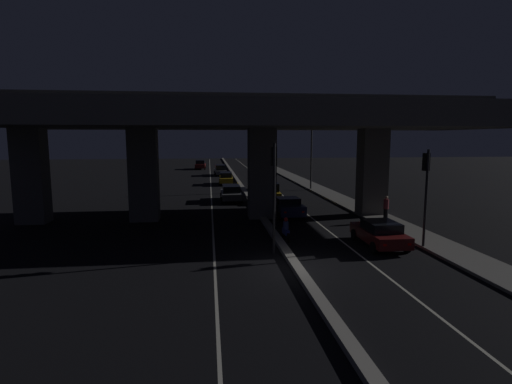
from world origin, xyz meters
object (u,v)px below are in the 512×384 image
(car_grey_third_oncoming, at_px, (220,170))
(pedestrian_on_sidewalk, at_px, (386,208))
(traffic_light_left_of_median, at_px, (274,179))
(street_lamp, at_px, (308,149))
(car_dark_red_fourth_oncoming, at_px, (200,164))
(car_dark_blue_second, at_px, (287,207))
(motorcycle_blue_filtering_near, at_px, (286,230))
(traffic_light_right_of_median, at_px, (426,182))
(car_dark_green_fourth, at_px, (259,184))
(car_taxi_yellow_third, at_px, (270,192))
(car_taxi_yellow_second_oncoming, at_px, (226,178))
(car_grey_lead_oncoming, at_px, (231,193))
(car_dark_red_lead, at_px, (380,233))
(motorcycle_red_filtering_mid, at_px, (268,209))

(car_grey_third_oncoming, distance_m, pedestrian_on_sidewalk, 38.91)
(traffic_light_left_of_median, xyz_separation_m, car_grey_third_oncoming, (-1.48, 44.07, -3.01))
(street_lamp, distance_m, car_dark_red_fourth_oncoming, 35.32)
(car_dark_blue_second, distance_m, motorcycle_blue_filtering_near, 7.09)
(traffic_light_right_of_median, xyz_separation_m, car_dark_green_fourth, (-5.89, 24.71, -2.85))
(car_taxi_yellow_third, bearing_deg, car_taxi_yellow_second_oncoming, 15.98)
(traffic_light_right_of_median, distance_m, car_taxi_yellow_third, 18.26)
(car_grey_third_oncoming, bearing_deg, car_taxi_yellow_third, 5.71)
(car_dark_blue_second, height_order, car_dark_green_fourth, car_dark_green_fourth)
(traffic_light_right_of_median, height_order, pedestrian_on_sidewalk, traffic_light_right_of_median)
(car_dark_green_fourth, distance_m, motorcycle_blue_filtering_near, 22.09)
(traffic_light_left_of_median, xyz_separation_m, car_dark_blue_second, (2.64, 9.59, -3.12))
(car_grey_lead_oncoming, xyz_separation_m, car_grey_third_oncoming, (-0.26, 26.33, 0.07))
(car_taxi_yellow_second_oncoming, distance_m, pedestrian_on_sidewalk, 26.96)
(car_dark_red_lead, distance_m, pedestrian_on_sidewalk, 6.78)
(traffic_light_left_of_median, relative_size, traffic_light_right_of_median, 1.06)
(car_dark_red_fourth_oncoming, bearing_deg, street_lamp, 23.41)
(car_taxi_yellow_third, relative_size, motorcycle_red_filtering_mid, 2.28)
(car_dark_red_lead, bearing_deg, street_lamp, -4.29)
(traffic_light_left_of_median, distance_m, motorcycle_red_filtering_mid, 10.30)
(street_lamp, distance_m, car_taxi_yellow_third, 10.33)
(street_lamp, distance_m, car_dark_red_lead, 24.61)
(car_dark_green_fourth, height_order, motorcycle_blue_filtering_near, car_dark_green_fourth)
(car_dark_red_lead, bearing_deg, car_taxi_yellow_third, 12.96)
(traffic_light_left_of_median, bearing_deg, car_dark_red_lead, 6.04)
(traffic_light_left_of_median, bearing_deg, traffic_light_right_of_median, 0.02)
(motorcycle_blue_filtering_near, relative_size, pedestrian_on_sidewalk, 0.98)
(motorcycle_blue_filtering_near, height_order, pedestrian_on_sidewalk, pedestrian_on_sidewalk)
(car_dark_blue_second, distance_m, car_dark_green_fourth, 15.13)
(car_dark_blue_second, bearing_deg, pedestrian_on_sidewalk, -116.48)
(car_grey_lead_oncoming, relative_size, pedestrian_on_sidewalk, 2.57)
(car_dark_red_lead, xyz_separation_m, pedestrian_on_sidewalk, (3.11, 6.02, 0.28))
(car_taxi_yellow_third, bearing_deg, car_dark_red_fourth_oncoming, 12.61)
(traffic_light_left_of_median, xyz_separation_m, car_taxi_yellow_third, (2.41, 17.08, -2.96))
(traffic_light_right_of_median, xyz_separation_m, motorcycle_red_filtering_mid, (-7.09, 9.70, -3.04))
(car_dark_red_fourth_oncoming, xyz_separation_m, pedestrian_on_sidewalk, (14.11, -50.83, 0.12))
(car_taxi_yellow_third, height_order, car_dark_red_fourth_oncoming, car_taxi_yellow_third)
(traffic_light_right_of_median, distance_m, car_dark_red_lead, 3.70)
(car_dark_red_fourth_oncoming, bearing_deg, car_grey_lead_oncoming, 7.06)
(car_taxi_yellow_second_oncoming, relative_size, motorcycle_blue_filtering_near, 2.61)
(car_dark_red_fourth_oncoming, bearing_deg, car_taxi_yellow_second_oncoming, 10.10)
(car_dark_red_lead, height_order, car_dark_green_fourth, car_dark_green_fourth)
(traffic_light_left_of_median, xyz_separation_m, pedestrian_on_sidewalk, (9.20, 6.66, -2.86))
(motorcycle_blue_filtering_near, bearing_deg, street_lamp, -21.10)
(car_dark_green_fourth, bearing_deg, car_taxi_yellow_third, -178.34)
(pedestrian_on_sidewalk, bearing_deg, car_taxi_yellow_second_oncoming, 112.48)
(car_dark_red_lead, height_order, car_dark_red_fourth_oncoming, car_dark_red_fourth_oncoming)
(car_taxi_yellow_third, relative_size, car_grey_third_oncoming, 0.93)
(car_dark_blue_second, relative_size, car_dark_green_fourth, 0.99)
(car_grey_lead_oncoming, xyz_separation_m, car_dark_red_fourth_oncoming, (-3.69, 39.75, 0.11))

